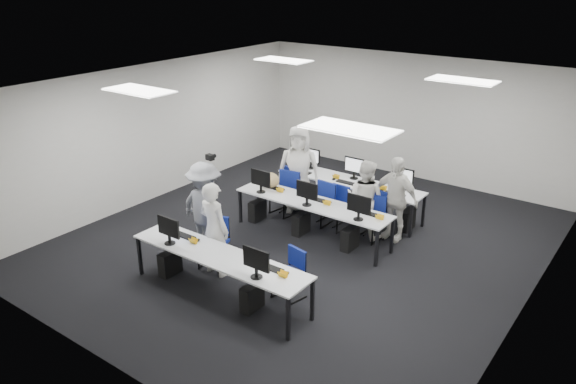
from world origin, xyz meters
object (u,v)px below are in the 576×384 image
Objects in this scene: chair_7 at (377,221)px; student_2 at (299,169)px; chair_6 at (332,208)px; student_1 at (365,199)px; chair_0 at (214,251)px; chair_2 at (285,200)px; student_0 at (214,229)px; student_3 at (395,198)px; chair_1 at (289,283)px; chair_3 at (335,215)px; chair_4 at (370,224)px; desk_front at (219,258)px; chair_5 at (294,198)px; desk_mid at (312,204)px; photographer at (205,208)px.

student_2 reaches higher than chair_7.
student_1 is (0.84, -0.18, 0.48)m from chair_6.
chair_2 is (-0.34, 2.55, 0.03)m from chair_0.
student_0 is at bearing -126.80° from chair_7.
chair_6 is 0.50× the size of student_2.
student_0 is at bearing -95.60° from chair_6.
student_2 is 1.13× the size of student_3.
chair_0 is 1.66m from chair_1.
chair_0 is 2.71m from chair_3.
desk_front is at bearing -101.76° from chair_4.
chair_2 is 0.59× the size of student_0.
chair_7 is (1.03, 0.03, -0.01)m from chair_6.
student_0 is at bearing -114.09° from chair_4.
chair_4 is 1.94m from chair_5.
chair_2 is 0.52× the size of student_2.
student_1 is at bearing -112.11° from student_0.
student_0 is at bearing -89.93° from chair_5.
student_0 is (-1.52, -2.97, 0.54)m from chair_7.
chair_1 is (0.91, 0.60, -0.42)m from desk_front.
chair_0 is at bearing -110.58° from student_2.
chair_6 is 1.05× the size of chair_7.
chair_5 is 0.63m from student_2.
desk_mid is 2.07× the size of student_1.
desk_front is 1.94× the size of student_3.
student_3 is at bearing -117.74° from student_0.
chair_0 is 2.75m from chair_5.
photographer is at bearing -141.70° from chair_7.
student_3 reaches higher than chair_5.
student_2 reaches higher than chair_0.
chair_5 reaches higher than chair_6.
student_2 is at bearing 166.74° from chair_3.
photographer is at bearing -129.99° from chair_4.
desk_mid is at bearing -47.61° from chair_5.
chair_7 is at bearing -126.54° from photographer.
desk_mid is 2.11m from chair_0.
chair_1 is 0.92× the size of chair_7.
student_1 is at bearing -14.12° from chair_5.
student_0 is at bearing -102.71° from chair_3.
chair_4 is 0.23m from chair_7.
chair_4 is (2.02, 0.00, -0.01)m from chair_2.
chair_6 is 0.54× the size of photographer.
student_3 is at bearing -6.68° from chair_5.
desk_front is 3.44× the size of chair_6.
student_2 is (-1.87, 2.92, 0.67)m from chair_1.
chair_3 is 0.52× the size of student_0.
desk_mid is 3.73× the size of chair_3.
student_2 reaches higher than desk_front.
desk_front is 3.43× the size of chair_4.
chair_5 reaches higher than desk_front.
chair_0 is 0.47× the size of student_2.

